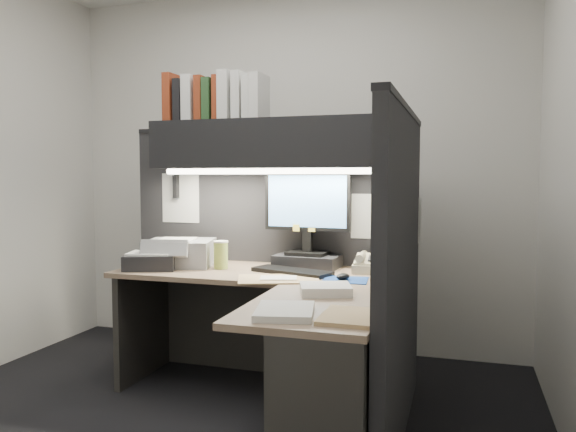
% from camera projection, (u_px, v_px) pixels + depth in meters
% --- Properties ---
extents(floor, '(3.50, 3.50, 0.00)m').
position_uv_depth(floor, '(204.00, 426.00, 2.93)').
color(floor, black).
rests_on(floor, ground).
extents(wall_back, '(3.50, 0.04, 2.70)m').
position_uv_depth(wall_back, '(289.00, 170.00, 4.26)').
color(wall_back, silver).
rests_on(wall_back, floor).
extents(partition_back, '(1.90, 0.06, 1.60)m').
position_uv_depth(partition_back, '(268.00, 251.00, 3.75)').
color(partition_back, black).
rests_on(partition_back, floor).
extents(partition_right, '(0.06, 1.50, 1.60)m').
position_uv_depth(partition_right, '(400.00, 278.00, 2.75)').
color(partition_right, black).
rests_on(partition_right, floor).
extents(desk, '(1.70, 1.53, 0.73)m').
position_uv_depth(desk, '(281.00, 350.00, 2.77)').
color(desk, '#7F6851').
rests_on(desk, floor).
extents(overhead_shelf, '(1.55, 0.34, 0.30)m').
position_uv_depth(overhead_shelf, '(273.00, 144.00, 3.50)').
color(overhead_shelf, black).
rests_on(overhead_shelf, partition_back).
extents(task_light_tube, '(1.32, 0.04, 0.04)m').
position_uv_depth(task_light_tube, '(265.00, 171.00, 3.38)').
color(task_light_tube, white).
rests_on(task_light_tube, overhead_shelf).
extents(monitor, '(0.56, 0.27, 0.60)m').
position_uv_depth(monitor, '(307.00, 230.00, 3.49)').
color(monitor, black).
rests_on(monitor, desk).
extents(keyboard, '(0.51, 0.31, 0.02)m').
position_uv_depth(keyboard, '(292.00, 271.00, 3.29)').
color(keyboard, black).
rests_on(keyboard, desk).
extents(mousepad, '(0.26, 0.24, 0.00)m').
position_uv_depth(mousepad, '(345.00, 280.00, 3.07)').
color(mousepad, navy).
rests_on(mousepad, desk).
extents(mouse, '(0.09, 0.11, 0.04)m').
position_uv_depth(mouse, '(343.00, 277.00, 3.06)').
color(mouse, black).
rests_on(mouse, mousepad).
extents(telephone, '(0.21, 0.22, 0.08)m').
position_uv_depth(telephone, '(372.00, 265.00, 3.33)').
color(telephone, tan).
rests_on(telephone, desk).
extents(coffee_cup, '(0.11, 0.11, 0.16)m').
position_uv_depth(coffee_cup, '(221.00, 256.00, 3.45)').
color(coffee_cup, '#C8C750').
rests_on(coffee_cup, desk).
extents(printer, '(0.48, 0.44, 0.16)m').
position_uv_depth(printer, '(180.00, 253.00, 3.58)').
color(printer, gray).
rests_on(printer, desk).
extents(notebook_stack, '(0.37, 0.34, 0.09)m').
position_uv_depth(notebook_stack, '(151.00, 261.00, 3.45)').
color(notebook_stack, black).
rests_on(notebook_stack, desk).
extents(open_folder, '(0.51, 0.43, 0.01)m').
position_uv_depth(open_folder, '(278.00, 279.00, 3.09)').
color(open_folder, tan).
rests_on(open_folder, desk).
extents(paper_stack_a, '(0.29, 0.27, 0.05)m').
position_uv_depth(paper_stack_a, '(325.00, 289.00, 2.71)').
color(paper_stack_a, white).
rests_on(paper_stack_a, desk).
extents(paper_stack_b, '(0.29, 0.33, 0.03)m').
position_uv_depth(paper_stack_b, '(285.00, 311.00, 2.30)').
color(paper_stack_b, white).
rests_on(paper_stack_b, desk).
extents(manila_stack, '(0.23, 0.30, 0.02)m').
position_uv_depth(manila_stack, '(351.00, 317.00, 2.24)').
color(manila_stack, tan).
rests_on(manila_stack, desk).
extents(binder_row, '(0.65, 0.24, 0.31)m').
position_uv_depth(binder_row, '(217.00, 99.00, 3.59)').
color(binder_row, maroon).
rests_on(binder_row, overhead_shelf).
extents(pinned_papers, '(1.76, 1.31, 0.51)m').
position_uv_depth(pinned_papers, '(311.00, 218.00, 3.26)').
color(pinned_papers, white).
rests_on(pinned_papers, partition_back).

